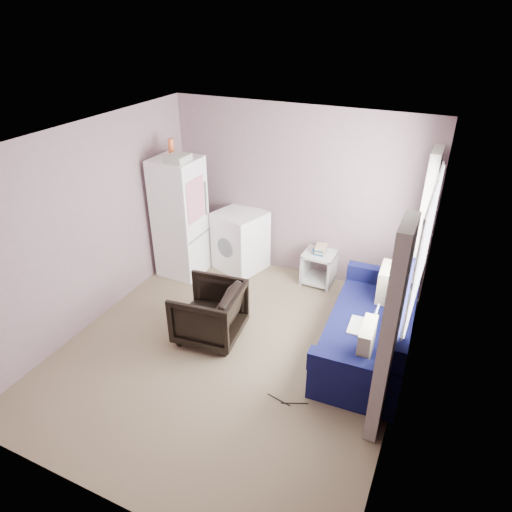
% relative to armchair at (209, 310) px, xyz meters
% --- Properties ---
extents(room, '(3.84, 4.24, 2.54)m').
position_rel_armchair_xyz_m(room, '(0.38, -0.13, 0.86)').
color(room, '#857357').
rests_on(room, ground).
extents(armchair, '(0.79, 0.83, 0.78)m').
position_rel_armchair_xyz_m(armchair, '(0.00, 0.00, 0.00)').
color(armchair, black).
rests_on(armchair, ground).
extents(fridge, '(0.64, 0.62, 2.03)m').
position_rel_armchair_xyz_m(fridge, '(-1.15, 1.21, 0.52)').
color(fridge, white).
rests_on(fridge, ground).
extents(washing_machine, '(0.82, 0.82, 0.92)m').
position_rel_armchair_xyz_m(washing_machine, '(-0.41, 1.69, 0.09)').
color(washing_machine, white).
rests_on(washing_machine, ground).
extents(side_table, '(0.45, 0.45, 0.61)m').
position_rel_armchair_xyz_m(side_table, '(0.83, 1.77, -0.10)').
color(side_table, beige).
rests_on(side_table, ground).
extents(sofa, '(0.99, 2.04, 0.89)m').
position_rel_armchair_xyz_m(sofa, '(1.89, 0.50, -0.06)').
color(sofa, '#0E1141').
rests_on(sofa, ground).
extents(window_dressing, '(0.17, 2.62, 2.18)m').
position_rel_armchair_xyz_m(window_dressing, '(2.15, 0.56, 0.72)').
color(window_dressing, white).
rests_on(window_dressing, ground).
extents(floor_cables, '(0.44, 0.12, 0.01)m').
position_rel_armchair_xyz_m(floor_cables, '(1.26, -0.62, -0.38)').
color(floor_cables, black).
rests_on(floor_cables, ground).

